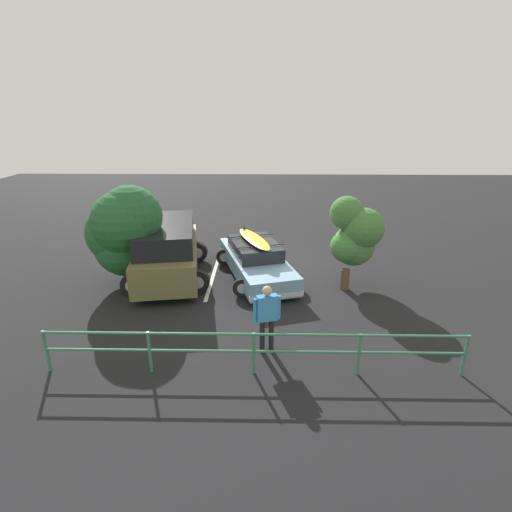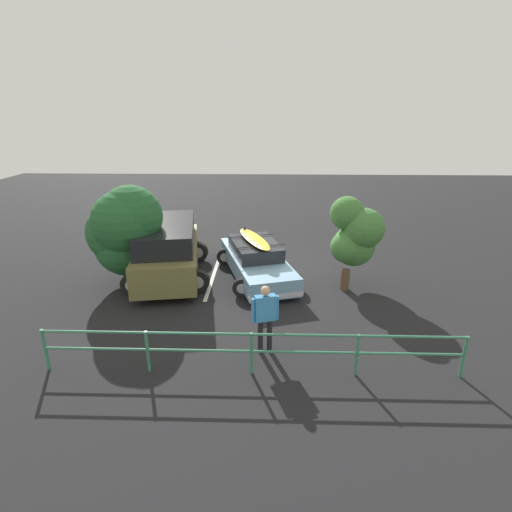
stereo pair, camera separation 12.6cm
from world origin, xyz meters
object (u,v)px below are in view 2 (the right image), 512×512
bush_near_right (125,231)px  sedan_car (256,260)px  person_bystander (265,313)px  bush_near_left (355,235)px  suv_car (168,250)px

bush_near_right → sedan_car: bearing=-168.9°
person_bystander → bush_near_right: (4.37, -3.71, 0.78)m
bush_near_left → suv_car: bearing=-4.5°
sedan_car → bush_near_right: size_ratio=1.47×
sedan_car → person_bystander: size_ratio=2.86×
suv_car → bush_near_right: size_ratio=1.50×
sedan_car → bush_near_left: (-3.07, 0.62, 1.10)m
bush_near_right → suv_car: bearing=-149.6°
bush_near_left → bush_near_right: 7.12m
sedan_car → bush_near_right: bush_near_right is taller
suv_car → bush_near_right: bearing=30.4°
sedan_car → person_bystander: (-0.33, 4.50, 0.43)m
person_bystander → bush_near_left: 4.80m
suv_car → person_bystander: bearing=126.9°
sedan_car → suv_car: suv_car is taller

